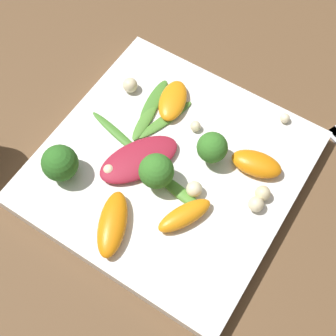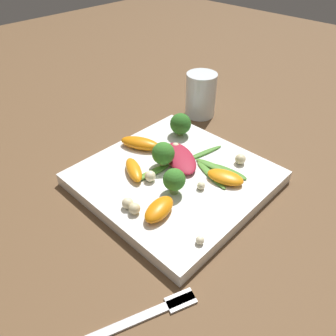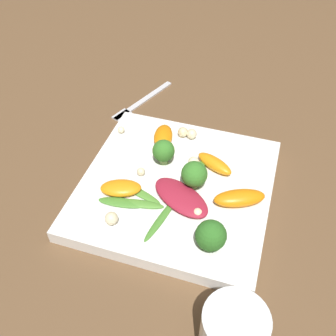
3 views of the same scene
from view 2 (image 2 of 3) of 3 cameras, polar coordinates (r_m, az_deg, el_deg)
ground_plane at (r=0.58m, az=1.15°, el=-2.61°), size 2.40×2.40×0.00m
plate at (r=0.57m, az=1.17°, el=-1.75°), size 0.29×0.29×0.02m
drinking_glass at (r=0.76m, az=5.72°, el=12.55°), size 0.07×0.07×0.10m
fork at (r=0.42m, az=-3.81°, el=-24.10°), size 0.16×0.08×0.01m
radicchio_leaf_0 at (r=0.58m, az=2.13°, el=1.79°), size 0.09×0.11×0.01m
orange_segment_0 at (r=0.55m, az=9.94°, el=-1.58°), size 0.05×0.07×0.02m
orange_segment_1 at (r=0.48m, az=-1.55°, el=-7.19°), size 0.06×0.04×0.02m
orange_segment_2 at (r=0.62m, az=-4.89°, el=4.32°), size 0.06×0.08×0.02m
orange_segment_3 at (r=0.56m, az=-5.98°, el=-0.30°), size 0.05×0.07×0.02m
broccoli_floret_0 at (r=0.51m, az=1.08°, el=-2.13°), size 0.04×0.04×0.04m
broccoli_floret_1 at (r=0.65m, az=2.20°, el=7.66°), size 0.04×0.04×0.05m
broccoli_floret_2 at (r=0.56m, az=-0.98°, el=2.41°), size 0.04×0.04×0.05m
arugula_sprig_0 at (r=0.61m, az=5.92°, el=2.59°), size 0.09×0.03×0.00m
arugula_sprig_1 at (r=0.56m, az=-2.69°, el=-0.77°), size 0.07×0.02×0.01m
arugula_sprig_2 at (r=0.57m, az=10.33°, el=-0.55°), size 0.03×0.07×0.01m
arugula_sprig_3 at (r=0.56m, az=7.47°, el=-1.15°), size 0.04×0.08×0.00m
arugula_sprig_4 at (r=0.58m, az=7.80°, el=0.36°), size 0.02×0.07×0.01m
macadamia_nut_0 at (r=0.53m, az=6.05°, el=-2.87°), size 0.01×0.01×0.01m
macadamia_nut_1 at (r=0.49m, az=-5.85°, el=-7.01°), size 0.02×0.02×0.02m
macadamia_nut_2 at (r=0.61m, az=1.34°, el=3.81°), size 0.01×0.01×0.01m
macadamia_nut_3 at (r=0.45m, az=5.59°, el=-12.38°), size 0.01×0.01×0.01m
macadamia_nut_4 at (r=0.50m, az=-7.04°, el=-6.08°), size 0.02×0.02×0.02m
macadamia_nut_5 at (r=0.54m, az=-3.11°, el=-1.42°), size 0.02×0.02×0.02m
macadamia_nut_6 at (r=0.59m, az=12.49°, el=1.54°), size 0.02×0.02×0.02m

